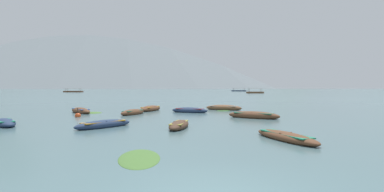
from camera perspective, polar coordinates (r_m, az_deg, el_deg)
name	(u,v)px	position (r m, az deg, el deg)	size (l,w,h in m)	color
ground_plane	(174,88)	(1506.81, -3.42, 1.46)	(6000.00, 6000.00, 0.00)	slate
mountain_1	(12,40)	(1717.35, -31.27, 9.09)	(1436.92, 1436.92, 468.31)	#4C5B56
mountain_2	(122,36)	(1703.06, -13.29, 11.04)	(1848.44, 1848.44, 568.71)	slate
mountain_3	(262,70)	(1934.83, 13.33, 4.81)	(771.66, 771.66, 227.03)	slate
rowboat_0	(5,123)	(22.68, -32.20, -4.38)	(2.94, 3.47, 0.56)	navy
rowboat_1	(286,137)	(14.64, 17.50, -7.46)	(2.25, 4.35, 0.48)	brown
rowboat_2	(179,125)	(18.18, -2.49, -5.58)	(1.74, 3.71, 0.54)	#4C3323
rowboat_3	(190,110)	(29.45, -0.46, -2.78)	(3.88, 2.61, 0.63)	navy
rowboat_4	(81,111)	(30.90, -20.55, -2.67)	(3.31, 4.06, 0.64)	brown
rowboat_5	(104,124)	(19.15, -16.56, -5.25)	(3.37, 3.57, 0.57)	navy
rowboat_6	(254,115)	(24.48, 11.71, -3.66)	(4.19, 3.43, 0.68)	brown
rowboat_7	(133,112)	(27.69, -11.29, -3.10)	(2.41, 3.37, 0.61)	brown
rowboat_8	(150,109)	(32.09, -7.96, -2.42)	(2.69, 4.33, 0.67)	brown
rowboat_9	(224,108)	(33.09, 6.09, -2.28)	(4.21, 3.01, 0.70)	brown
ferry_0	(239,91)	(216.59, 8.93, 1.02)	(10.64, 5.07, 2.54)	navy
ferry_1	(73,91)	(182.34, -21.77, 0.82)	(10.04, 4.20, 2.54)	brown
ferry_2	(255,92)	(139.45, 11.98, 0.71)	(7.53, 3.05, 2.54)	brown
mooring_buoy	(78,116)	(26.64, -21.02, -3.55)	(0.49, 0.49, 0.89)	#DB4C1E
weed_patch_0	(139,158)	(10.60, -10.06, -11.69)	(2.96, 1.42, 0.14)	#477033
weed_patch_1	(93,113)	(30.55, -18.51, -3.08)	(1.73, 2.25, 0.14)	#477033
weed_patch_2	(223,111)	(31.60, 5.99, -2.85)	(1.22, 1.56, 0.14)	#2D5628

